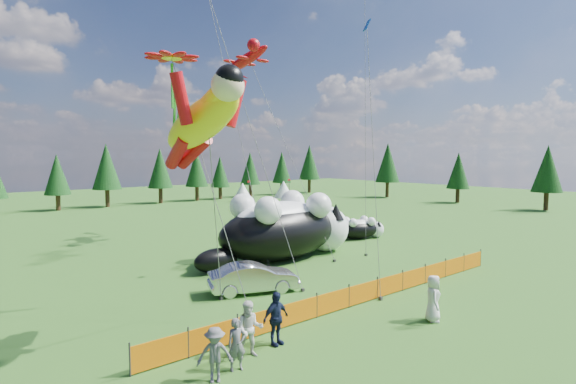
# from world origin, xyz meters

# --- Properties ---
(ground) EXTENTS (160.00, 160.00, 0.00)m
(ground) POSITION_xyz_m (0.00, 0.00, 0.00)
(ground) COLOR #0F3B0A
(ground) RESTS_ON ground
(safety_fence) EXTENTS (22.06, 0.06, 1.10)m
(safety_fence) POSITION_xyz_m (0.00, -3.00, 0.50)
(safety_fence) COLOR #262626
(safety_fence) RESTS_ON ground
(tree_line) EXTENTS (90.00, 4.00, 8.00)m
(tree_line) POSITION_xyz_m (0.00, 45.00, 4.00)
(tree_line) COLOR black
(tree_line) RESTS_ON ground
(festival_tents) EXTENTS (50.00, 3.20, 2.80)m
(festival_tents) POSITION_xyz_m (11.00, 40.00, 1.40)
(festival_tents) COLOR white
(festival_tents) RESTS_ON ground
(cat_large) EXTENTS (12.30, 4.48, 4.44)m
(cat_large) POSITION_xyz_m (2.99, 6.37, 2.11)
(cat_large) COLOR black
(cat_large) RESTS_ON ground
(cat_small) EXTENTS (4.96, 2.73, 1.82)m
(cat_small) POSITION_xyz_m (12.32, 8.02, 0.87)
(cat_small) COLOR black
(cat_small) RESTS_ON ground
(car) EXTENTS (4.78, 3.08, 1.49)m
(car) POSITION_xyz_m (-2.98, 1.68, 0.74)
(car) COLOR silver
(car) RESTS_ON ground
(spectator_a) EXTENTS (0.70, 0.55, 1.70)m
(spectator_a) POSITION_xyz_m (-8.19, -4.76, 0.85)
(spectator_a) COLOR #555459
(spectator_a) RESTS_ON ground
(spectator_b) EXTENTS (1.09, 1.00, 1.94)m
(spectator_b) POSITION_xyz_m (-7.30, -4.21, 0.97)
(spectator_b) COLOR silver
(spectator_b) RESTS_ON ground
(spectator_c) EXTENTS (1.19, 0.67, 1.97)m
(spectator_c) POSITION_xyz_m (-6.02, -4.03, 0.99)
(spectator_c) COLOR #141B37
(spectator_c) RESTS_ON ground
(spectator_d) EXTENTS (1.24, 1.03, 1.71)m
(spectator_d) POSITION_xyz_m (-9.11, -4.97, 0.86)
(spectator_d) COLOR #555459
(spectator_d) RESTS_ON ground
(spectator_e) EXTENTS (1.12, 1.09, 1.94)m
(spectator_e) POSITION_xyz_m (0.49, -6.36, 0.97)
(spectator_e) COLOR silver
(spectator_e) RESTS_ON ground
(superhero_kite) EXTENTS (5.63, 6.72, 10.78)m
(superhero_kite) POSITION_xyz_m (-8.05, -2.44, 8.09)
(superhero_kite) COLOR yellow
(superhero_kite) RESTS_ON ground
(gecko_kite) EXTENTS (4.80, 14.49, 18.15)m
(gecko_kite) POSITION_xyz_m (5.41, 14.43, 14.72)
(gecko_kite) COLOR #B90911
(gecko_kite) RESTS_ON ground
(flower_kite) EXTENTS (2.93, 5.33, 11.75)m
(flower_kite) POSITION_xyz_m (-7.05, 1.92, 10.99)
(flower_kite) COLOR #B90911
(flower_kite) RESTS_ON ground
(diamond_kite_c) EXTENTS (3.74, 4.52, 15.29)m
(diamond_kite_c) POSITION_xyz_m (4.13, 0.50, 13.37)
(diamond_kite_c) COLOR #0C42C2
(diamond_kite_c) RESTS_ON ground
(diamond_kite_d) EXTENTS (1.41, 8.85, 20.57)m
(diamond_kite_d) POSITION_xyz_m (1.28, 12.95, 17.76)
(diamond_kite_d) COLOR #0B8687
(diamond_kite_d) RESTS_ON ground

